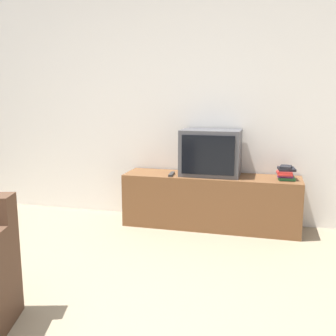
{
  "coord_description": "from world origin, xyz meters",
  "views": [
    {
      "loc": [
        1.45,
        -1.15,
        1.34
      ],
      "look_at": [
        0.56,
        2.2,
        0.71
      ],
      "focal_mm": 42.0,
      "sensor_mm": 36.0,
      "label": 1
    }
  ],
  "objects_px": {
    "tv_stand": "(211,201)",
    "book_stack": "(286,173)",
    "television": "(211,153)",
    "remote_on_stand": "(172,174)"
  },
  "relations": [
    {
      "from": "tv_stand",
      "to": "book_stack",
      "type": "bearing_deg",
      "value": -0.39
    },
    {
      "from": "tv_stand",
      "to": "television",
      "type": "distance_m",
      "value": 0.5
    },
    {
      "from": "television",
      "to": "remote_on_stand",
      "type": "distance_m",
      "value": 0.46
    },
    {
      "from": "tv_stand",
      "to": "book_stack",
      "type": "relative_size",
      "value": 7.64
    },
    {
      "from": "television",
      "to": "book_stack",
      "type": "relative_size",
      "value": 2.55
    },
    {
      "from": "television",
      "to": "book_stack",
      "type": "xyz_separation_m",
      "value": [
        0.74,
        -0.03,
        -0.17
      ]
    },
    {
      "from": "tv_stand",
      "to": "television",
      "type": "bearing_deg",
      "value": 117.6
    },
    {
      "from": "tv_stand",
      "to": "book_stack",
      "type": "distance_m",
      "value": 0.8
    },
    {
      "from": "tv_stand",
      "to": "remote_on_stand",
      "type": "height_order",
      "value": "remote_on_stand"
    },
    {
      "from": "remote_on_stand",
      "to": "tv_stand",
      "type": "bearing_deg",
      "value": 13.69
    }
  ]
}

